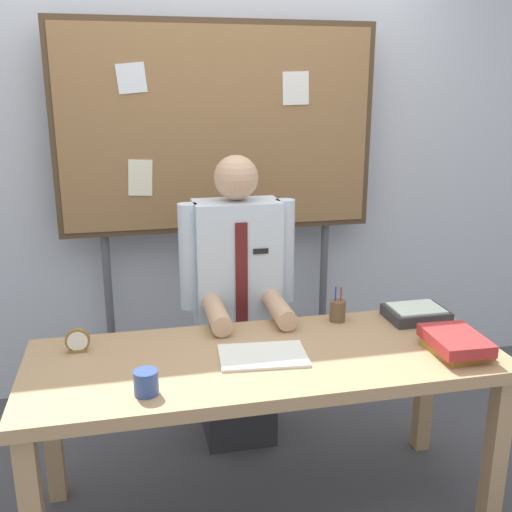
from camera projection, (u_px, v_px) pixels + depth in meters
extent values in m
plane|color=#4C4C51|center=(265.00, 511.00, 2.51)|extent=(12.00, 12.00, 0.00)
cube|color=silver|center=(213.00, 157.00, 3.34)|extent=(6.40, 0.08, 2.70)
cube|color=tan|center=(266.00, 360.00, 2.31)|extent=(1.84, 0.69, 0.05)
cube|color=tan|center=(495.00, 455.00, 2.33)|extent=(0.07, 0.07, 0.68)
cube|color=tan|center=(52.00, 429.00, 2.50)|extent=(0.07, 0.07, 0.68)
cube|color=tan|center=(425.00, 386.00, 2.86)|extent=(0.07, 0.07, 0.68)
cube|color=#2D2D33|center=(238.00, 396.00, 3.00)|extent=(0.34, 0.30, 0.44)
cube|color=silver|center=(237.00, 282.00, 2.83)|extent=(0.40, 0.22, 0.79)
sphere|color=tan|center=(236.00, 178.00, 2.70)|extent=(0.21, 0.21, 0.21)
cylinder|color=silver|center=(189.00, 257.00, 2.73)|extent=(0.09, 0.09, 0.50)
cylinder|color=silver|center=(285.00, 251.00, 2.82)|extent=(0.09, 0.09, 0.50)
cylinder|color=tan|center=(217.00, 314.00, 2.58)|extent=(0.09, 0.30, 0.09)
cylinder|color=tan|center=(279.00, 309.00, 2.64)|extent=(0.09, 0.30, 0.09)
cube|color=#591919|center=(242.00, 277.00, 2.71)|extent=(0.06, 0.01, 0.51)
cube|color=black|center=(261.00, 251.00, 2.70)|extent=(0.07, 0.01, 0.02)
cube|color=#4C3823|center=(218.00, 129.00, 3.11)|extent=(1.69, 0.05, 1.09)
cube|color=olive|center=(219.00, 129.00, 3.10)|extent=(1.63, 0.04, 1.03)
cylinder|color=#59595E|center=(110.00, 317.00, 3.28)|extent=(0.04, 0.04, 1.00)
cylinder|color=#59595E|center=(323.00, 300.00, 3.55)|extent=(0.04, 0.04, 1.00)
cube|color=#F4EFCC|center=(140.00, 178.00, 3.05)|extent=(0.13, 0.00, 0.19)
cube|color=white|center=(296.00, 88.00, 3.10)|extent=(0.15, 0.00, 0.17)
cube|color=white|center=(131.00, 78.00, 2.91)|extent=(0.15, 0.00, 0.16)
cube|color=olive|center=(456.00, 349.00, 2.32)|extent=(0.22, 0.24, 0.03)
cube|color=#B22D2D|center=(455.00, 340.00, 2.30)|extent=(0.21, 0.28, 0.05)
cube|color=white|center=(263.00, 356.00, 2.28)|extent=(0.35, 0.26, 0.01)
cylinder|color=olive|center=(78.00, 340.00, 2.32)|extent=(0.10, 0.02, 0.10)
cylinder|color=white|center=(77.00, 341.00, 2.31)|extent=(0.08, 0.00, 0.08)
cube|color=olive|center=(78.00, 350.00, 2.33)|extent=(0.07, 0.04, 0.01)
cylinder|color=#334C8C|center=(146.00, 383.00, 2.00)|extent=(0.08, 0.08, 0.09)
cylinder|color=brown|center=(338.00, 311.00, 2.62)|extent=(0.07, 0.07, 0.09)
cylinder|color=#263399|center=(335.00, 302.00, 2.61)|extent=(0.01, 0.01, 0.15)
cylinder|color=maroon|center=(341.00, 303.00, 2.61)|extent=(0.01, 0.01, 0.15)
cube|color=#333338|center=(416.00, 314.00, 2.65)|extent=(0.26, 0.20, 0.05)
cube|color=silver|center=(416.00, 308.00, 2.64)|extent=(0.22, 0.17, 0.01)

